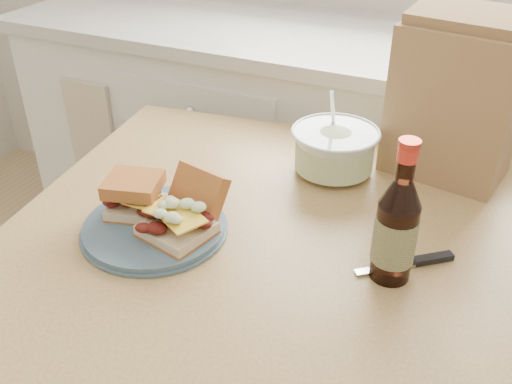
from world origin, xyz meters
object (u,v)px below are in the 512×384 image
at_px(dining_table, 259,280).
at_px(plate, 155,227).
at_px(beer_bottle, 396,229).
at_px(paper_bag, 455,103).
at_px(coleslaw_bowl, 334,152).

distance_m(dining_table, plate, 0.24).
bearing_deg(beer_bottle, paper_bag, 111.49).
height_order(dining_table, paper_bag, paper_bag).
bearing_deg(paper_bag, plate, -124.15).
height_order(dining_table, plate, plate).
bearing_deg(coleslaw_bowl, paper_bag, 26.36).
height_order(coleslaw_bowl, beer_bottle, beer_bottle).
xyz_separation_m(plate, coleslaw_bowl, (0.24, 0.36, 0.04)).
bearing_deg(beer_bottle, dining_table, -159.65).
height_order(beer_bottle, paper_bag, paper_bag).
height_order(dining_table, coleslaw_bowl, coleslaw_bowl).
xyz_separation_m(plate, paper_bag, (0.46, 0.47, 0.15)).
bearing_deg(plate, beer_bottle, 8.09).
bearing_deg(coleslaw_bowl, beer_bottle, -56.08).
xyz_separation_m(coleslaw_bowl, paper_bag, (0.22, 0.11, 0.11)).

